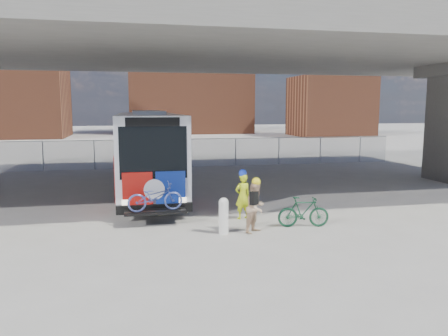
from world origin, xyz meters
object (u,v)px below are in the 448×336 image
object	(u,v)px
cyclist_hivis	(243,195)
bike_parked	(303,212)
bus	(147,145)
bollard	(224,214)
cyclist_tan	(256,207)

from	to	relation	value
cyclist_hivis	bike_parked	distance (m)	2.22
bus	cyclist_hivis	xyz separation A→B (m)	(3.00, -6.32, -1.27)
bus	cyclist_hivis	size ratio (longest dim) A/B	7.47
bus	bike_parked	bearing A→B (deg)	-59.06
bollard	cyclist_tan	bearing A→B (deg)	-3.66
cyclist_tan	cyclist_hivis	bearing A→B (deg)	47.28
cyclist_hivis	cyclist_tan	distance (m)	1.72
cyclist_hivis	bus	bearing A→B (deg)	-81.31
bollard	cyclist_hivis	world-z (taller)	cyclist_hivis
bus	cyclist_tan	size ratio (longest dim) A/B	7.53
bus	cyclist_tan	distance (m)	8.67
bus	bike_parked	world-z (taller)	bus
cyclist_hivis	cyclist_tan	xyz separation A→B (m)	(-0.02, -1.72, -0.02)
bus	bollard	bearing A→B (deg)	-76.06
cyclist_tan	bike_parked	xyz separation A→B (m)	(1.67, 0.28, -0.31)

